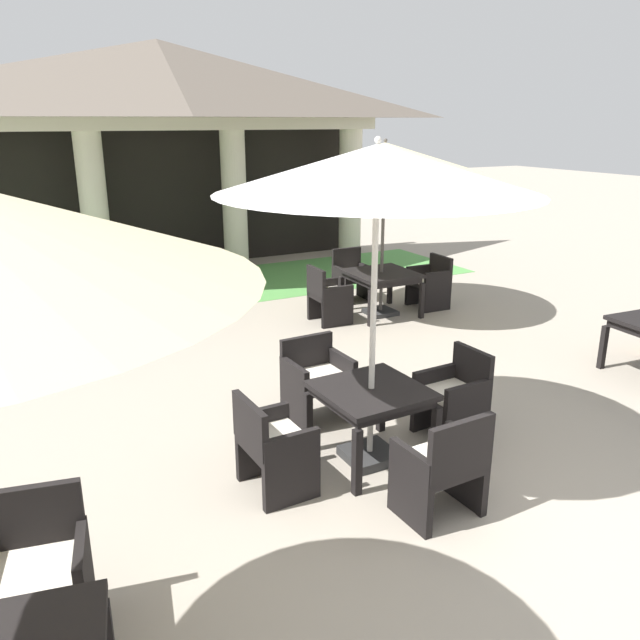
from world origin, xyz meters
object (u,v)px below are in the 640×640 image
Objects in this scene: patio_chair_near_foreground_west at (328,297)px; patio_table_near_foreground at (381,278)px; patio_chair_near_foreground_east at (430,283)px; patio_chair_far_back_east at (454,397)px; patio_chair_far_back_north at (317,381)px; patio_umbrella_far_back at (377,172)px; patio_chair_mid_right_north at (35,577)px; patio_chair_far_back_south at (443,468)px; patio_chair_far_back_west at (273,446)px; patio_chair_near_foreground_north at (352,278)px; patio_table_far_back at (371,398)px; patio_umbrella_near_foreground at (385,158)px.

patio_table_near_foreground is at bearing 90.00° from patio_chair_near_foreground_west.
patio_table_near_foreground is at bearing 90.00° from patio_chair_near_foreground_east.
patio_chair_far_back_east is (-0.68, -3.84, -0.01)m from patio_chair_near_foreground_west.
patio_chair_far_back_east is at bearing -113.31° from patio_table_near_foreground.
patio_chair_near_foreground_east reaches higher than patio_table_near_foreground.
patio_chair_far_back_north is (-3.65, -2.82, 0.01)m from patio_chair_near_foreground_east.
patio_umbrella_far_back is (-2.64, -3.85, 2.02)m from patio_table_near_foreground.
patio_chair_mid_right_north is 3.42m from patio_chair_far_back_north.
patio_chair_far_back_south is (-0.96, -1.04, 0.02)m from patio_chair_far_back_east.
patio_chair_mid_right_north reaches higher than patio_chair_far_back_west.
patio_umbrella_far_back is at bearing 90.00° from patio_chair_far_back_east.
patio_table_near_foreground is 5.33m from patio_chair_far_back_west.
patio_chair_near_foreground_west is 4.74m from patio_chair_far_back_west.
patio_chair_near_foreground_north is 7.96m from patio_chair_mid_right_north.
patio_table_far_back is 1.04× the size of patio_chair_far_back_south.
patio_umbrella_far_back is at bearing -124.47° from patio_umbrella_near_foreground.
patio_chair_near_foreground_north is 5.07m from patio_chair_far_back_east.
patio_umbrella_near_foreground reaches higher than patio_chair_near_foreground_east.
patio_chair_far_back_south reaches higher than patio_chair_near_foreground_north.
patio_chair_mid_right_north reaches higher than patio_table_near_foreground.
patio_table_near_foreground is 1.21× the size of patio_chair_far_back_north.
patio_chair_mid_right_north reaches higher than patio_chair_far_back_east.
patio_umbrella_far_back is 2.44m from patio_chair_far_back_west.
patio_table_near_foreground is 0.99m from patio_chair_near_foreground_north.
patio_chair_near_foreground_north is 1.02× the size of patio_chair_far_back_east.
patio_chair_far_back_south is (-1.64, -4.88, 0.01)m from patio_chair_near_foreground_west.
patio_umbrella_near_foreground is 4.67m from patio_umbrella_far_back.
patio_chair_far_back_east is at bearing -113.31° from patio_umbrella_near_foreground.
patio_chair_near_foreground_north is 0.97× the size of patio_chair_mid_right_north.
patio_table_near_foreground is 5.09m from patio_umbrella_far_back.
patio_umbrella_far_back reaches higher than patio_chair_near_foreground_east.
patio_umbrella_near_foreground reaches higher than patio_chair_far_back_north.
patio_chair_far_back_west is (-2.68, -3.91, -0.00)m from patio_chair_near_foreground_west.
patio_umbrella_near_foreground is 2.30m from patio_chair_near_foreground_north.
patio_umbrella_near_foreground reaches higher than patio_chair_far_back_south.
patio_chair_near_foreground_east is 4.61m from patio_chair_far_back_north.
patio_chair_mid_right_north is 0.32× the size of patio_umbrella_far_back.
patio_chair_near_foreground_west is (-0.97, 0.03, -0.20)m from patio_table_near_foreground.
patio_chair_near_foreground_east is at bearing -36.57° from patio_chair_far_back_east.
patio_chair_near_foreground_north is 5.95m from patio_umbrella_far_back.
patio_table_far_back is 1.02m from patio_chair_far_back_east.
patio_chair_near_foreground_east is at bearing -1.67° from patio_umbrella_near_foreground.
patio_table_near_foreground is 1.17× the size of patio_chair_near_foreground_west.
patio_table_far_back reaches higher than patio_table_near_foreground.
patio_umbrella_near_foreground reaches higher than patio_table_near_foreground.
patio_chair_far_back_west is (-3.67, -4.86, 0.01)m from patio_chair_near_foreground_north.
patio_chair_near_foreground_east is at bearing 46.63° from patio_table_far_back.
patio_chair_near_foreground_east is 8.03m from patio_chair_mid_right_north.
patio_chair_near_foreground_north is (0.03, 0.97, -0.21)m from patio_table_near_foreground.
patio_table_far_back is 0.32× the size of patio_umbrella_far_back.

